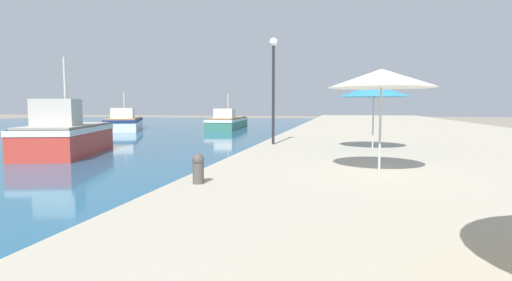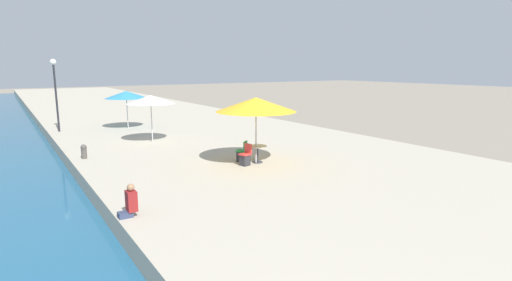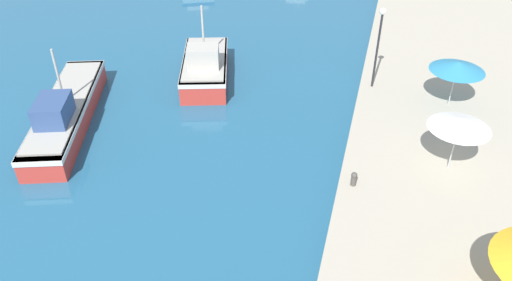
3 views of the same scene
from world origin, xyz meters
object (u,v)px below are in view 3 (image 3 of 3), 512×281
(cafe_umbrella_white, at_px, (460,123))
(cafe_umbrella_striped, at_px, (458,66))
(fishing_boat_near, at_px, (66,111))
(fishing_boat_mid, at_px, (205,66))
(mooring_bollard, at_px, (354,178))
(lamppost, at_px, (379,35))

(cafe_umbrella_white, relative_size, cafe_umbrella_striped, 0.94)
(fishing_boat_near, bearing_deg, cafe_umbrella_striped, -0.74)
(fishing_boat_near, xyz_separation_m, cafe_umbrella_white, (18.81, 0.59, 2.13))
(fishing_boat_mid, bearing_deg, mooring_bollard, -58.02)
(cafe_umbrella_striped, relative_size, lamppost, 0.61)
(cafe_umbrella_striped, xyz_separation_m, mooring_bollard, (-4.16, -8.05, -1.90))
(cafe_umbrella_white, xyz_separation_m, lamppost, (-3.87, 6.73, 0.75))
(fishing_boat_near, bearing_deg, fishing_boat_mid, 33.04)
(fishing_boat_mid, height_order, cafe_umbrella_striped, fishing_boat_mid)
(fishing_boat_near, bearing_deg, cafe_umbrella_white, -17.35)
(lamppost, bearing_deg, fishing_boat_mid, -176.11)
(fishing_boat_near, relative_size, cafe_umbrella_striped, 3.63)
(mooring_bollard, xyz_separation_m, lamppost, (0.06, 9.03, 2.74))
(cafe_umbrella_white, height_order, lamppost, lamppost)
(mooring_bollard, bearing_deg, fishing_boat_near, 173.44)
(fishing_boat_near, distance_m, cafe_umbrella_striped, 20.18)
(fishing_boat_mid, distance_m, cafe_umbrella_striped, 14.03)
(fishing_boat_near, distance_m, cafe_umbrella_white, 18.94)
(fishing_boat_near, bearing_deg, mooring_bollard, -25.73)
(fishing_boat_mid, xyz_separation_m, cafe_umbrella_striped, (13.88, -0.31, 1.98))
(fishing_boat_mid, relative_size, lamppost, 1.51)
(cafe_umbrella_striped, bearing_deg, mooring_bollard, -117.30)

